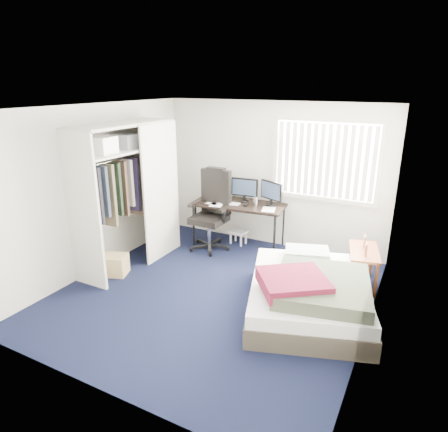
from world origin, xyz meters
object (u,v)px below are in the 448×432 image
Objects in this scene: desk at (240,201)px; bed at (309,292)px; office_chair at (212,218)px; nightstand at (364,255)px.

bed is (1.73, -1.59, -0.53)m from desk.
office_chair is 1.66× the size of nightstand.
office_chair is at bearing -138.93° from desk.
desk is at bearing 137.46° from bed.
nightstand is (2.21, -0.53, -0.34)m from desk.
desk is 2.30m from nightstand.
office_chair is 2.47m from bed.
bed is (-0.48, -1.06, -0.20)m from nightstand.
nightstand is at bearing -4.46° from office_chair.
office_chair is (-0.38, -0.33, -0.27)m from desk.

